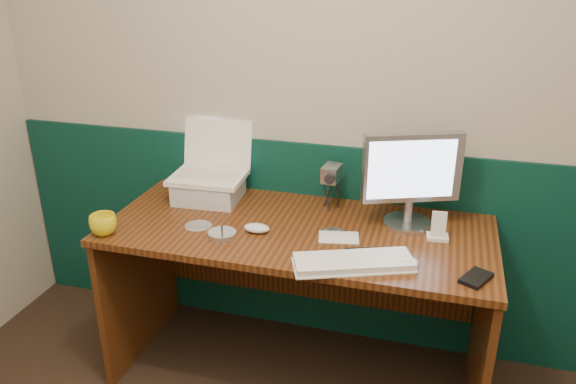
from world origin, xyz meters
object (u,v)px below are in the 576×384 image
(monitor, at_px, (411,180))
(camcorder, at_px, (331,186))
(desk, at_px, (297,304))
(keyboard, at_px, (353,263))
(laptop, at_px, (207,151))
(mug, at_px, (103,225))

(monitor, xyz_separation_m, camcorder, (-0.34, 0.08, -0.09))
(desk, bearing_deg, camcorder, 68.17)
(monitor, relative_size, keyboard, 0.93)
(laptop, bearing_deg, keyboard, -32.87)
(laptop, xyz_separation_m, mug, (-0.27, -0.44, -0.19))
(mug, bearing_deg, monitor, 19.78)
(camcorder, bearing_deg, laptop, -169.07)
(keyboard, xyz_separation_m, camcorder, (-0.18, 0.48, 0.10))
(monitor, relative_size, camcorder, 1.85)
(desk, xyz_separation_m, laptop, (-0.47, 0.17, 0.61))
(laptop, height_order, camcorder, laptop)
(keyboard, bearing_deg, monitor, 46.54)
(desk, xyz_separation_m, monitor, (0.44, 0.15, 0.58))
(laptop, height_order, monitor, monitor)
(desk, relative_size, monitor, 4.00)
(desk, relative_size, laptop, 4.86)
(laptop, relative_size, monitor, 0.82)
(desk, xyz_separation_m, mug, (-0.74, -0.27, 0.42))
(mug, bearing_deg, camcorder, 31.11)
(monitor, height_order, keyboard, monitor)
(monitor, height_order, camcorder, monitor)
(desk, height_order, keyboard, keyboard)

